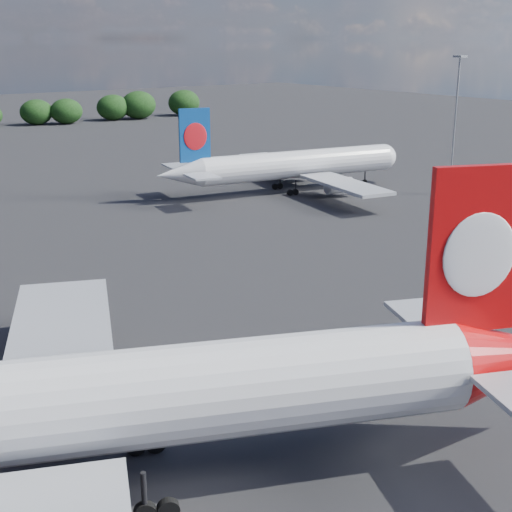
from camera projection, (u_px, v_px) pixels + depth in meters
qantas_airliner at (130, 402)px, 39.55m from camera, size 52.58×50.63×17.90m
china_southern_airliner at (289, 166)px, 119.03m from camera, size 44.61×42.60×14.59m
floodlight_mast_near at (456, 106)px, 114.44m from camera, size 1.60×1.60×22.29m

